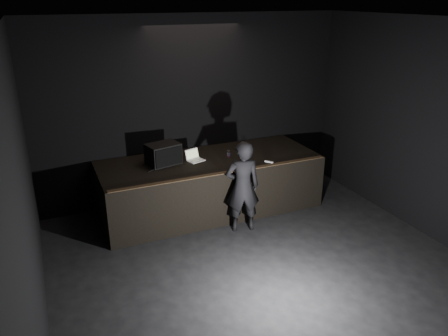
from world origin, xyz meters
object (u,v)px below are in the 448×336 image
at_px(stage_monitor, 163,154).
at_px(person, 242,187).
at_px(beer_can, 229,154).
at_px(stage_riser, 210,184).
at_px(laptop, 194,158).

xyz_separation_m(stage_monitor, person, (1.04, -1.06, -0.38)).
bearing_deg(beer_can, stage_riser, 166.31).
relative_size(stage_riser, stage_monitor, 6.36).
xyz_separation_m(stage_riser, stage_monitor, (-0.83, 0.11, 0.68)).
bearing_deg(beer_can, stage_monitor, 170.72).
bearing_deg(laptop, beer_can, -31.42).
distance_m(stage_monitor, beer_can, 1.19).
bearing_deg(person, stage_riser, -64.91).
xyz_separation_m(beer_can, person, (-0.13, -0.87, -0.27)).
bearing_deg(laptop, stage_monitor, 157.63).
relative_size(stage_riser, beer_can, 27.20).
relative_size(stage_monitor, beer_can, 4.27).
xyz_separation_m(laptop, beer_can, (0.61, -0.15, 0.02)).
bearing_deg(person, stage_monitor, -32.98).
bearing_deg(person, beer_can, -86.09).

